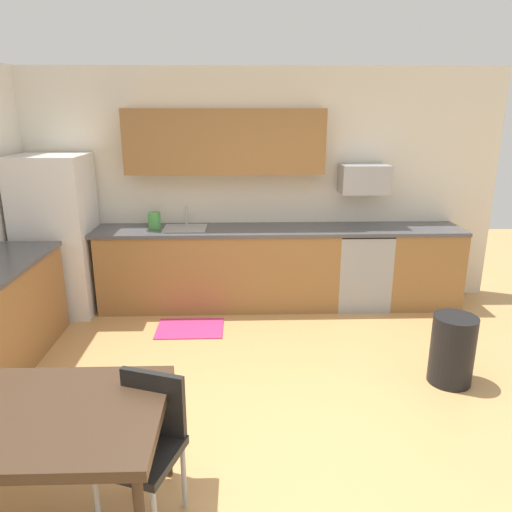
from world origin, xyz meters
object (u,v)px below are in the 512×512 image
at_px(microwave, 364,179).
at_px(trash_bin, 452,350).
at_px(dining_table, 27,422).
at_px(chair_near_table, 145,438).
at_px(refrigerator, 57,236).
at_px(kettle, 154,221).
at_px(oven_range, 360,268).

distance_m(microwave, trash_bin, 2.23).
relative_size(dining_table, chair_near_table, 1.65).
distance_m(refrigerator, kettle, 1.08).
distance_m(refrigerator, dining_table, 3.26).
relative_size(refrigerator, trash_bin, 2.96).
distance_m(chair_near_table, trash_bin, 2.67).
xyz_separation_m(microwave, chair_near_table, (-1.93, -3.20, -0.98)).
bearing_deg(microwave, chair_near_table, -121.10).
relative_size(microwave, trash_bin, 0.90).
height_order(microwave, dining_table, microwave).
height_order(trash_bin, kettle, kettle).
xyz_separation_m(trash_bin, kettle, (-2.75, 1.81, 0.72)).
xyz_separation_m(microwave, dining_table, (-2.51, -3.29, -0.80)).
xyz_separation_m(refrigerator, microwave, (3.45, 0.18, 0.59)).
height_order(microwave, kettle, microwave).
height_order(dining_table, chair_near_table, chair_near_table).
bearing_deg(oven_range, refrigerator, -178.67).
bearing_deg(dining_table, trash_bin, 26.41).
distance_m(dining_table, chair_near_table, 0.61).
relative_size(chair_near_table, kettle, 4.25).
bearing_deg(refrigerator, chair_near_table, -63.35).
relative_size(refrigerator, chair_near_table, 2.09).
relative_size(oven_range, microwave, 1.69).
height_order(oven_range, kettle, kettle).
height_order(refrigerator, dining_table, refrigerator).
relative_size(oven_range, dining_table, 0.65).
distance_m(dining_table, kettle, 3.26).
height_order(refrigerator, kettle, refrigerator).
distance_m(microwave, dining_table, 4.22).
xyz_separation_m(dining_table, kettle, (0.13, 3.24, 0.34)).
distance_m(microwave, kettle, 2.43).
bearing_deg(refrigerator, kettle, 6.97).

